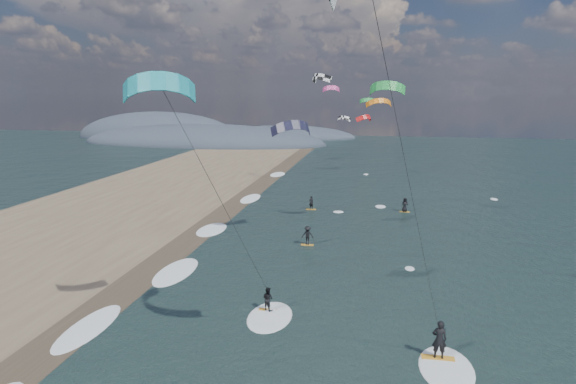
# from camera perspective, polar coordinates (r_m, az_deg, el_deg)

# --- Properties ---
(wet_sand_strip) EXTENTS (3.00, 240.00, 0.00)m
(wet_sand_strip) POSITION_cam_1_polar(r_m,az_deg,el_deg) (33.74, -19.78, -11.68)
(wet_sand_strip) COLOR #382D23
(wet_sand_strip) RESTS_ON ground
(coastal_hills) EXTENTS (80.00, 41.00, 15.00)m
(coastal_hills) POSITION_cam_1_polar(r_m,az_deg,el_deg) (134.33, -10.87, 6.05)
(coastal_hills) COLOR #3D4756
(coastal_hills) RESTS_ON ground
(kitesurfer_near_a) EXTENTS (8.20, 9.52, 18.22)m
(kitesurfer_near_a) POSITION_cam_1_polar(r_m,az_deg,el_deg) (17.76, 11.22, 15.85)
(kitesurfer_near_a) COLOR orange
(kitesurfer_near_a) RESTS_ON ground
(kitesurfer_near_b) EXTENTS (6.85, 8.62, 14.51)m
(kitesurfer_near_b) POSITION_cam_1_polar(r_m,az_deg,el_deg) (24.21, -9.97, 1.96)
(kitesurfer_near_b) COLOR orange
(kitesurfer_near_b) RESTS_ON ground
(far_kitesurfers) EXTENTS (11.42, 14.26, 1.71)m
(far_kitesurfers) POSITION_cam_1_polar(r_m,az_deg,el_deg) (47.23, 6.20, -3.25)
(far_kitesurfers) COLOR orange
(far_kitesurfers) RESTS_ON ground
(bg_kite_field) EXTENTS (12.47, 69.19, 8.54)m
(bg_kite_field) POSITION_cam_1_polar(r_m,az_deg,el_deg) (74.84, 7.68, 10.56)
(bg_kite_field) COLOR orange
(bg_kite_field) RESTS_ON ground
(shoreline_surf) EXTENTS (2.40, 79.40, 0.11)m
(shoreline_surf) POSITION_cam_1_polar(r_m,az_deg,el_deg) (37.07, -14.42, -9.19)
(shoreline_surf) COLOR white
(shoreline_surf) RESTS_ON ground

